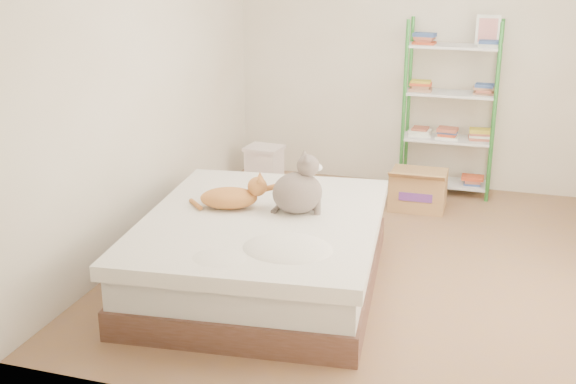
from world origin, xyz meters
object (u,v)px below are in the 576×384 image
at_px(cardboard_box, 418,190).
at_px(white_bin, 264,166).
at_px(bed, 262,251).
at_px(orange_cat, 229,195).
at_px(grey_cat, 297,184).
at_px(shelf_unit, 450,112).

height_order(cardboard_box, white_bin, same).
bearing_deg(cardboard_box, bed, -114.29).
xyz_separation_m(orange_cat, cardboard_box, (1.15, 1.87, -0.44)).
height_order(grey_cat, shelf_unit, shelf_unit).
xyz_separation_m(orange_cat, grey_cat, (0.50, 0.06, 0.12)).
bearing_deg(bed, cardboard_box, 60.45).
bearing_deg(orange_cat, shelf_unit, 42.66).
bearing_deg(shelf_unit, cardboard_box, -109.95).
bearing_deg(orange_cat, cardboard_box, 40.23).
relative_size(orange_cat, white_bin, 1.20).
relative_size(bed, white_bin, 5.38).
bearing_deg(shelf_unit, white_bin, -169.98).
bearing_deg(grey_cat, orange_cat, 72.67).
xyz_separation_m(bed, shelf_unit, (1.06, 2.51, 0.55)).
bearing_deg(orange_cat, bed, -36.32).
height_order(orange_cat, white_bin, orange_cat).
relative_size(shelf_unit, white_bin, 4.25).
bearing_deg(grey_cat, white_bin, 1.39).
relative_size(bed, orange_cat, 4.47).
xyz_separation_m(grey_cat, white_bin, (-0.96, 2.05, -0.53)).
distance_m(orange_cat, shelf_unit, 2.78).
bearing_deg(cardboard_box, orange_cat, -122.16).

